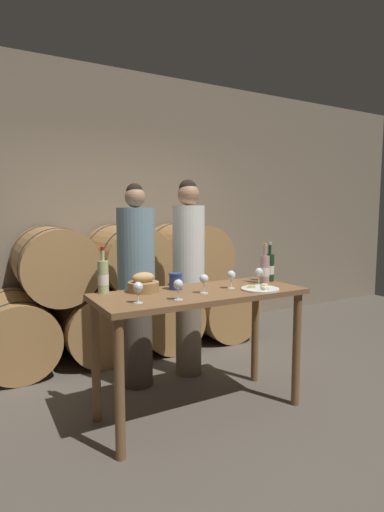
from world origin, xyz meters
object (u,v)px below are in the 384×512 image
at_px(wine_bottle_rose, 265,269).
at_px(bread_basket, 143,284).
at_px(person_right, 189,274).
at_px(wine_glass_right, 231,276).
at_px(tasting_table, 200,311).
at_px(person_left, 136,284).
at_px(wine_glass_far_right, 259,273).
at_px(wine_glass_far_left, 138,288).
at_px(wine_bottle_white, 103,277).
at_px(wine_glass_left, 178,285).
at_px(wine_bottle_red, 269,267).
at_px(wine_glass_center, 204,280).
at_px(cheese_plate, 260,289).
at_px(blue_crock, 176,280).

xyz_separation_m(wine_bottle_rose, bread_basket, (-1.00, 0.16, -0.06)).
bearing_deg(person_right, wine_glass_right, -91.67).
xyz_separation_m(tasting_table, wine_glass_right, (0.26, -0.02, 0.25)).
relative_size(person_left, wine_glass_far_right, 12.76).
bearing_deg(wine_glass_right, wine_glass_far_left, -172.00).
distance_m(tasting_table, wine_bottle_white, 0.75).
height_order(wine_bottle_white, wine_glass_left, wine_bottle_white).
bearing_deg(wine_bottle_red, wine_glass_center, -167.35).
bearing_deg(bread_basket, wine_bottle_rose, -9.13).
bearing_deg(cheese_plate, tasting_table, 156.87).
bearing_deg(person_left, wine_bottle_white, -134.75).
height_order(person_left, wine_bottle_white, person_left).
relative_size(tasting_table, wine_bottle_white, 4.66).
distance_m(blue_crock, wine_glass_right, 0.43).
relative_size(blue_crock, wine_glass_far_left, 0.91).
bearing_deg(person_left, blue_crock, -79.32).
relative_size(wine_bottle_red, bread_basket, 1.44).
bearing_deg(bread_basket, wine_glass_right, -18.68).
relative_size(wine_bottle_red, cheese_plate, 1.16).
xyz_separation_m(person_left, wine_glass_far_right, (0.77, -0.71, 0.14)).
bearing_deg(wine_glass_center, wine_bottle_red, 12.65).
height_order(wine_glass_far_left, wine_glass_left, same).
bearing_deg(wine_glass_left, wine_glass_right, 16.24).
distance_m(wine_bottle_rose, blue_crock, 0.77).
distance_m(person_right, wine_glass_right, 0.73).
height_order(wine_bottle_red, cheese_plate, wine_bottle_red).
distance_m(person_right, blue_crock, 0.69).
distance_m(person_right, wine_bottle_white, 1.02).
bearing_deg(wine_bottle_white, wine_glass_right, -18.46).
bearing_deg(wine_bottle_red, cheese_plate, -139.42).
distance_m(wine_bottle_rose, wine_glass_right, 0.37).
bearing_deg(bread_basket, person_right, 37.73).
distance_m(tasting_table, bread_basket, 0.47).
height_order(person_left, blue_crock, person_left).
xyz_separation_m(wine_glass_left, wine_glass_right, (0.53, 0.16, 0.00)).
bearing_deg(person_right, person_left, -179.98).
distance_m(tasting_table, wine_glass_far_left, 0.61).
relative_size(cheese_plate, wine_glass_far_right, 2.06).
bearing_deg(wine_glass_far_right, wine_glass_right, -177.69).
bearing_deg(wine_glass_left, wine_glass_far_right, 11.62).
height_order(wine_glass_left, wine_glass_center, same).
xyz_separation_m(person_right, blue_crock, (-0.41, -0.55, 0.06)).
bearing_deg(wine_glass_right, wine_bottle_rose, 8.18).
xyz_separation_m(person_left, wine_glass_left, (-0.04, -0.88, 0.14)).
height_order(cheese_plate, wine_glass_left, wine_glass_left).
distance_m(wine_bottle_white, wine_bottle_rose, 1.30).
distance_m(person_left, wine_glass_right, 0.88).
distance_m(tasting_table, blue_crock, 0.29).
height_order(bread_basket, cheese_plate, bread_basket).
bearing_deg(wine_bottle_rose, wine_bottle_white, 168.94).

